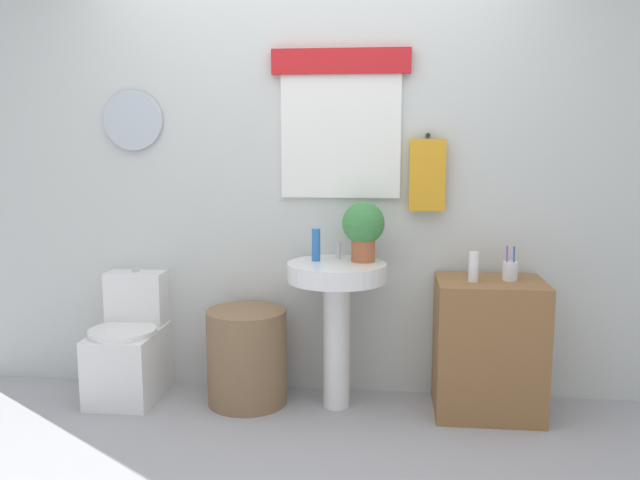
# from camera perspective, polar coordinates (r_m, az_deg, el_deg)

# --- Properties ---
(back_wall) EXTENTS (4.40, 0.18, 2.60)m
(back_wall) POSITION_cam_1_polar(r_m,az_deg,el_deg) (3.85, -0.62, 6.01)
(back_wall) COLOR silver
(back_wall) RESTS_ON ground_plane
(toilet) EXTENTS (0.38, 0.51, 0.73)m
(toilet) POSITION_cam_1_polar(r_m,az_deg,el_deg) (4.03, -16.13, -9.05)
(toilet) COLOR white
(toilet) RESTS_ON ground_plane
(laundry_hamper) EXTENTS (0.45, 0.45, 0.54)m
(laundry_hamper) POSITION_cam_1_polar(r_m,az_deg,el_deg) (3.81, -6.34, -9.99)
(laundry_hamper) COLOR #846647
(laundry_hamper) RESTS_ON ground_plane
(pedestal_sink) EXTENTS (0.54, 0.54, 0.82)m
(pedestal_sink) POSITION_cam_1_polar(r_m,az_deg,el_deg) (3.63, 1.46, -5.02)
(pedestal_sink) COLOR white
(pedestal_sink) RESTS_ON ground_plane
(faucet) EXTENTS (0.03, 0.03, 0.10)m
(faucet) POSITION_cam_1_polar(r_m,az_deg,el_deg) (3.70, 1.62, -0.89)
(faucet) COLOR silver
(faucet) RESTS_ON pedestal_sink
(wooden_cabinet) EXTENTS (0.57, 0.44, 0.74)m
(wooden_cabinet) POSITION_cam_1_polar(r_m,az_deg,el_deg) (3.73, 14.38, -8.98)
(wooden_cabinet) COLOR olive
(wooden_cabinet) RESTS_ON ground_plane
(soap_bottle) EXTENTS (0.05, 0.05, 0.18)m
(soap_bottle) POSITION_cam_1_polar(r_m,az_deg,el_deg) (3.64, -0.34, -0.42)
(soap_bottle) COLOR #2D6BB7
(soap_bottle) RESTS_ON pedestal_sink
(potted_plant) EXTENTS (0.23, 0.23, 0.33)m
(potted_plant) POSITION_cam_1_polar(r_m,az_deg,el_deg) (3.61, 3.77, 1.14)
(potted_plant) COLOR #AD5B38
(potted_plant) RESTS_ON pedestal_sink
(lotion_bottle) EXTENTS (0.05, 0.05, 0.16)m
(lotion_bottle) POSITION_cam_1_polar(r_m,az_deg,el_deg) (3.57, 13.16, -2.28)
(lotion_bottle) COLOR white
(lotion_bottle) RESTS_ON wooden_cabinet
(toothbrush_cup) EXTENTS (0.08, 0.08, 0.19)m
(toothbrush_cup) POSITION_cam_1_polar(r_m,az_deg,el_deg) (3.66, 16.12, -2.56)
(toothbrush_cup) COLOR silver
(toothbrush_cup) RESTS_ON wooden_cabinet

